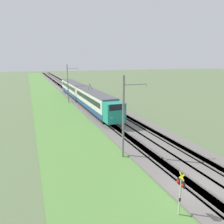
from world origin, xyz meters
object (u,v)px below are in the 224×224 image
object	(u,v)px
passenger_train	(82,93)
crossing_signal_near	(180,190)
catenary_mast_mid	(68,83)
catenary_mast_near	(124,117)

from	to	relation	value
passenger_train	crossing_signal_near	xyz separation A→B (m)	(-38.16, 2.86, -0.60)
crossing_signal_near	catenary_mast_mid	size ratio (longest dim) A/B	0.35
catenary_mast_near	catenary_mast_mid	world-z (taller)	catenary_mast_mid
passenger_train	crossing_signal_near	world-z (taller)	passenger_train
passenger_train	catenary_mast_near	world-z (taller)	catenary_mast_near
passenger_train	catenary_mast_near	distance (m)	29.23
catenary_mast_near	crossing_signal_near	bearing A→B (deg)	178.64
catenary_mast_near	catenary_mast_mid	distance (m)	31.34
crossing_signal_near	catenary_mast_mid	xyz separation A→B (m)	(40.45, -0.21, 2.68)
passenger_train	catenary_mast_mid	bearing A→B (deg)	-130.85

